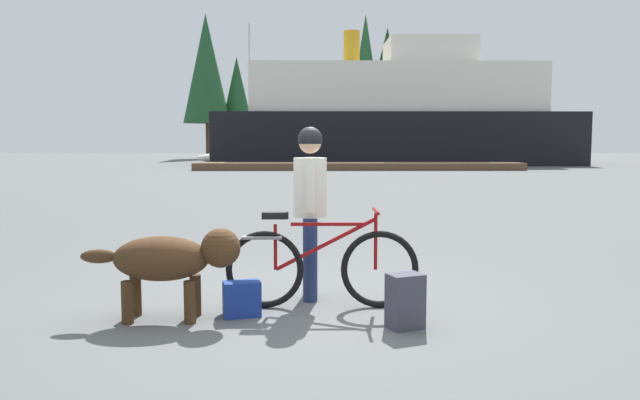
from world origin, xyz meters
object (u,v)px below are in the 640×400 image
(person_cyclist, at_px, (310,197))
(ferry_boat, at_px, (394,117))
(dog, at_px, (171,259))
(sailboat_moored, at_px, (251,157))
(handbag_pannier, at_px, (242,299))
(bicycle, at_px, (321,266))
(backpack, at_px, (405,301))

(person_cyclist, distance_m, ferry_boat, 37.59)
(dog, bearing_deg, sailboat_moored, 94.67)
(sailboat_moored, bearing_deg, handbag_pannier, -84.41)
(bicycle, height_order, handbag_pannier, bicycle)
(ferry_boat, bearing_deg, dog, -100.21)
(dog, relative_size, handbag_pannier, 4.28)
(person_cyclist, bearing_deg, sailboat_moored, 96.61)
(bicycle, xyz_separation_m, person_cyclist, (-0.10, 0.36, 0.61))
(person_cyclist, bearing_deg, handbag_pannier, -133.32)
(bicycle, distance_m, ferry_boat, 37.97)
(ferry_boat, bearing_deg, backpack, -97.24)
(dog, relative_size, ferry_boat, 0.06)
(person_cyclist, height_order, handbag_pannier, person_cyclist)
(dog, xyz_separation_m, ferry_boat, (6.81, 37.82, 2.68))
(bicycle, distance_m, backpack, 0.95)
(backpack, height_order, sailboat_moored, sailboat_moored)
(bicycle, xyz_separation_m, dog, (-1.29, -0.36, 0.14))
(ferry_boat, relative_size, sailboat_moored, 2.54)
(backpack, relative_size, ferry_boat, 0.02)
(backpack, distance_m, handbag_pannier, 1.43)
(backpack, distance_m, ferry_boat, 38.51)
(handbag_pannier, height_order, sailboat_moored, sailboat_moored)
(person_cyclist, relative_size, sailboat_moored, 0.18)
(backpack, distance_m, sailboat_moored, 37.76)
(bicycle, bearing_deg, person_cyclist, 105.34)
(dog, bearing_deg, bicycle, 15.64)
(bicycle, distance_m, handbag_pannier, 0.78)
(bicycle, xyz_separation_m, ferry_boat, (5.52, 37.46, 2.82))
(backpack, bearing_deg, person_cyclist, 128.45)
(backpack, height_order, ferry_boat, ferry_boat)
(person_cyclist, bearing_deg, backpack, -51.55)
(backpack, bearing_deg, bicycle, 137.39)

